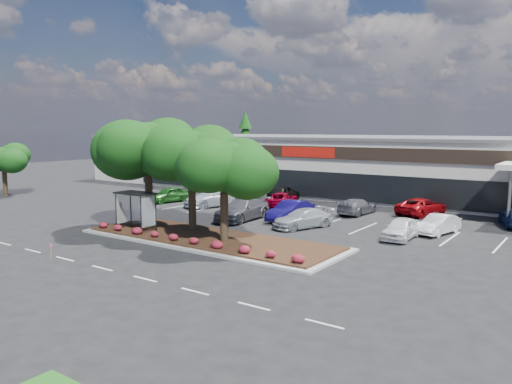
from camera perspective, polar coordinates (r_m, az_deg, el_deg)
The scene contains 25 objects.
ground at distance 28.07m, azimuth -7.59°, elevation -7.57°, with size 160.00×160.00×0.00m, color black.
retail_store at distance 56.99m, azimuth 16.21°, elevation 2.98°, with size 80.40×25.20×6.25m.
landscape_island at distance 32.24m, azimuth -5.38°, elevation -5.36°, with size 18.00×6.00×0.26m.
lane_markings at distance 36.28m, azimuth 3.50°, elevation -4.10°, with size 33.12×20.06×0.01m.
shrub_row at distance 30.63m, azimuth -7.95°, elevation -5.33°, with size 17.00×0.80×0.50m, color maroon, non-canonical shape.
bus_shelter at distance 34.93m, azimuth -13.43°, elevation -0.91°, with size 2.75×1.55×2.59m.
island_tree_west at distance 36.11m, azimuth -12.21°, elevation 2.43°, with size 7.20×7.20×7.89m, color #10350E, non-canonical shape.
island_tree_mid at distance 34.17m, azimuth -7.34°, elevation 1.78°, with size 6.60×6.60×7.32m, color #10350E, non-canonical shape.
island_tree_east at distance 30.49m, azimuth -3.68°, elevation 0.39°, with size 5.80×5.80×6.50m, color #10350E, non-canonical shape.
tree_west_far at distance 59.59m, azimuth -26.83°, elevation 2.32°, with size 4.80×4.80×5.61m, color #10350E, non-canonical shape.
conifer_north_west at distance 81.82m, azimuth -1.22°, elevation 5.79°, with size 4.40×4.40×10.00m, color #10350E.
person_waiting at distance 36.38m, azimuth -15.19°, elevation -2.51°, with size 0.64×0.42×1.75m, color #594C47.
survey_stake at distance 29.23m, azimuth -22.39°, elevation -6.16°, with size 0.07×0.14×1.00m.
car_0 at distance 49.31m, azimuth -9.93°, elevation -0.29°, with size 1.77×4.41×1.50m, color #1D571A.
car_1 at distance 46.20m, azimuth -4.81°, elevation -0.58°, with size 2.38×5.86×1.70m, color silver.
car_2 at distance 39.20m, azimuth -1.60°, elevation -2.02°, with size 2.30×5.65×1.64m, color #55545B.
car_3 at distance 36.27m, azimuth 5.36°, elevation -3.03°, with size 1.93×4.74×1.38m, color #A2A8AD.
car_4 at distance 38.86m, azimuth 3.98°, elevation -2.17°, with size 1.66×4.76×1.57m, color #120B53.
car_5 at distance 33.85m, azimuth 16.24°, elevation -4.02°, with size 1.65×4.09×1.39m, color white.
car_6 at distance 36.24m, azimuth 20.11°, elevation -3.50°, with size 1.40×4.01×1.32m, color white.
car_9 at distance 48.23m, azimuth -1.71°, elevation -0.34°, with size 1.78×4.44×1.51m, color slate.
car_10 at distance 45.58m, azimuth 2.98°, elevation -0.88°, with size 2.28×4.95×1.38m, color maroon.
car_11 at distance 49.42m, azimuth 3.18°, elevation -0.15°, with size 1.80×4.48×1.53m, color black.
car_12 at distance 42.61m, azimuth 11.47°, elevation -1.63°, with size 1.86×4.59×1.33m, color #56555D.
car_14 at distance 43.68m, azimuth 18.40°, elevation -1.59°, with size 2.33×5.05×1.40m, color #A10910.
Camera 1 is at (18.48, -19.87, 7.18)m, focal length 35.00 mm.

